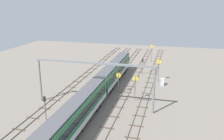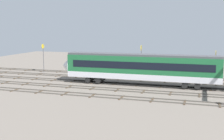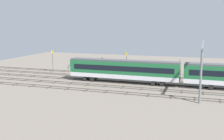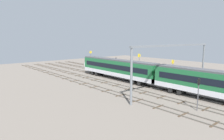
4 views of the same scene
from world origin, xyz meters
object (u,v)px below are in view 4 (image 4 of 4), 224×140
train (155,75)px  speed_sign_distant_end (173,68)px  overhead_gantry (175,55)px  relay_cabinet (149,71)px  signal_light_trackside_departure (116,63)px  signal_light_trackside_approach (198,90)px  speed_sign_far_trackside (139,60)px  speed_sign_mid_trackside (91,57)px  speed_sign_near_foreground (150,69)px

train → speed_sign_distant_end: speed_sign_distant_end is taller
train → overhead_gantry: (-4.30, 0.11, 4.26)m
relay_cabinet → overhead_gantry: bearing=142.5°
signal_light_trackside_departure → relay_cabinet: size_ratio=2.65×
signal_light_trackside_departure → train: bearing=162.1°
signal_light_trackside_approach → relay_cabinet: size_ratio=2.71×
relay_cabinet → speed_sign_distant_end: bearing=155.5°
signal_light_trackside_approach → signal_light_trackside_departure: 33.21m
train → signal_light_trackside_departure: train is taller
train → signal_light_trackside_departure: bearing=-17.9°
train → speed_sign_far_trackside: speed_sign_far_trackside is taller
train → overhead_gantry: 6.06m
speed_sign_mid_trackside → relay_cabinet: bearing=-167.6°
signal_light_trackside_departure → speed_sign_far_trackside: bearing=-136.8°
speed_sign_far_trackside → speed_sign_distant_end: (-13.46, 3.68, -0.34)m
overhead_gantry → relay_cabinet: overhead_gantry is taller
speed_sign_distant_end → signal_light_trackside_departure: (18.36, 0.93, -0.51)m
speed_sign_mid_trackside → relay_cabinet: (-21.88, -4.82, -2.85)m
speed_sign_near_foreground → relay_cabinet: bearing=-49.6°
speed_sign_near_foreground → speed_sign_mid_trackside: size_ratio=0.81×
speed_sign_near_foreground → speed_sign_distant_end: size_ratio=0.89×
overhead_gantry → speed_sign_distant_end: bearing=-55.7°
train → speed_sign_mid_trackside: size_ratio=8.77×
overhead_gantry → speed_sign_far_trackside: (18.33, -10.82, -3.15)m
signal_light_trackside_departure → speed_sign_distant_end: bearing=-177.1°
signal_light_trackside_approach → signal_light_trackside_departure: bearing=-21.5°
overhead_gantry → speed_sign_mid_trackside: bearing=-10.9°
speed_sign_mid_trackside → signal_light_trackside_departure: speed_sign_mid_trackside is taller
relay_cabinet → speed_sign_far_trackside: bearing=26.0°
speed_sign_mid_trackside → speed_sign_distant_end: speed_sign_mid_trackside is taller
speed_sign_distant_end → train: bearing=94.6°
relay_cabinet → speed_sign_near_foreground: bearing=130.4°
speed_sign_near_foreground → speed_sign_distant_end: bearing=-126.7°
train → signal_light_trackside_approach: bearing=153.0°
speed_sign_distant_end → signal_light_trackside_approach: (-12.53, 13.12, -0.45)m
speed_sign_mid_trackside → signal_light_trackside_departure: size_ratio=1.29×
train → speed_sign_distant_end: size_ratio=9.61×
relay_cabinet → train: bearing=133.7°
speed_sign_distant_end → overhead_gantry: bearing=124.3°
train → relay_cabinet: bearing=-46.3°
overhead_gantry → signal_light_trackside_approach: bearing=142.0°
overhead_gantry → signal_light_trackside_approach: 10.48m
train → speed_sign_near_foreground: 4.68m
speed_sign_near_foreground → speed_sign_mid_trackside: (29.64, -4.29, 0.55)m
speed_sign_near_foreground → signal_light_trackside_approach: size_ratio=1.02×
train → signal_light_trackside_departure: (18.93, -6.10, 0.26)m
overhead_gantry → signal_light_trackside_departure: bearing=-15.0°
train → signal_light_trackside_approach: 13.43m
speed_sign_far_trackside → signal_light_trackside_approach: speed_sign_far_trackside is taller
speed_sign_near_foreground → signal_light_trackside_departure: 15.60m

